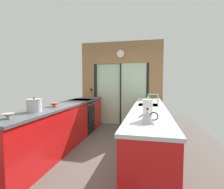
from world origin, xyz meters
TOP-DOWN VIEW (x-y plane):
  - ground_plane at (0.00, 0.60)m, footprint 5.04×7.60m
  - back_wall_unit at (0.00, 2.40)m, footprint 2.64×0.12m
  - left_counter_run at (-0.91, 0.13)m, footprint 0.62×3.80m
  - right_counter_run at (0.91, 0.30)m, footprint 0.62×3.80m
  - sink_faucet at (1.05, 0.55)m, footprint 0.19×0.02m
  - oven_range at (-0.91, 1.25)m, footprint 0.60×0.60m
  - mixing_bowl_near at (-0.89, -1.24)m, footprint 0.16×0.16m
  - mixing_bowl_far at (-0.89, -0.14)m, footprint 0.20×0.20m
  - knife_block at (-0.89, 2.03)m, footprint 0.09×0.14m
  - stock_pot at (-0.89, -0.72)m, footprint 0.24×0.24m
  - kettle at (0.89, -1.12)m, footprint 0.23×0.15m
  - soap_bottle at (0.89, 1.12)m, footprint 0.06×0.06m
  - paper_towel_roll at (0.89, -0.91)m, footprint 0.15×0.15m

SIDE VIEW (x-z plane):
  - ground_plane at x=0.00m, z-range -0.02..0.00m
  - oven_range at x=-0.91m, z-range 0.00..0.92m
  - right_counter_run at x=0.91m, z-range 0.00..0.92m
  - left_counter_run at x=-0.91m, z-range 0.01..0.93m
  - mixing_bowl_near at x=-0.89m, z-range 0.92..0.99m
  - mixing_bowl_far at x=-0.89m, z-range 0.92..1.00m
  - kettle at x=0.89m, z-range 0.91..1.09m
  - soap_bottle at x=0.89m, z-range 0.90..1.13m
  - stock_pot at x=-0.89m, z-range 0.91..1.14m
  - knife_block at x=-0.89m, z-range 0.89..1.17m
  - paper_towel_roll at x=0.89m, z-range 0.90..1.19m
  - sink_faucet at x=1.05m, z-range 0.96..1.19m
  - back_wall_unit at x=0.00m, z-range 0.17..2.87m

